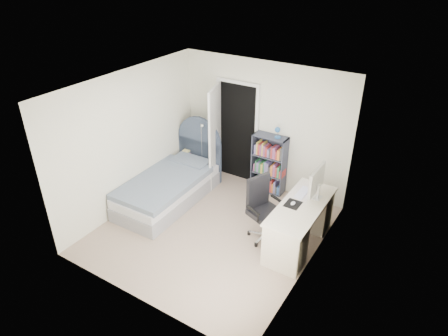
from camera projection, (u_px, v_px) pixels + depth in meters
The scene contains 8 objects.
room_shell at pixel (211, 165), 6.20m from camera, with size 3.50×3.70×2.60m.
door at pixel (223, 134), 7.77m from camera, with size 0.92×0.80×2.06m.
bed at pixel (171, 185), 7.49m from camera, with size 1.07×2.19×1.34m.
nightstand at pixel (190, 158), 8.28m from camera, with size 0.39×0.39×0.57m.
floor_lamp at pixel (202, 158), 8.02m from camera, with size 0.18×0.18×1.26m.
bookcase at pixel (269, 166), 7.66m from camera, with size 0.65×0.28×1.39m.
desk at pixel (300, 223), 6.28m from camera, with size 0.63×1.56×1.28m.
office_chair at pixel (263, 206), 6.39m from camera, with size 0.62×0.63×1.08m.
Camera 1 is at (3.05, -4.50, 4.23)m, focal length 32.00 mm.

